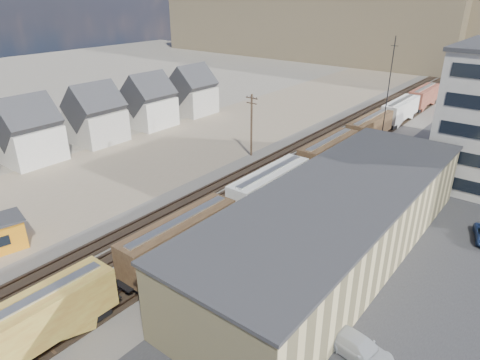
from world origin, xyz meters
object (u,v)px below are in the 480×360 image
Objects in this scene: freight_train at (302,167)px; parked_car_silver at (359,348)px; maintenance_shed at (0,234)px; utility_pole_north at (251,124)px.

parked_car_silver is (18.73, -23.28, -1.98)m from freight_train.
freight_train is at bearing 63.60° from maintenance_shed.
freight_train is 22.38× the size of maintenance_shed.
utility_pole_north reaches higher than freight_train.
maintenance_shed is (-3.90, -37.66, -3.55)m from utility_pole_north.
freight_train is at bearing -22.21° from utility_pole_north.
maintenance_shed is (-16.20, -32.64, -1.04)m from freight_train.
freight_train is 13.52m from utility_pole_north.
maintenance_shed is 36.17m from parked_car_silver.
utility_pole_north is (-12.30, 5.02, 2.50)m from freight_train.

